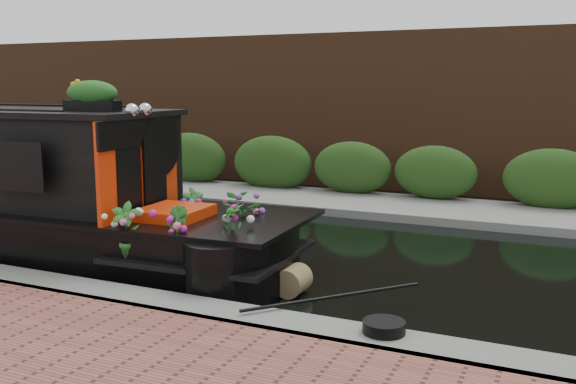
% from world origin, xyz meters
% --- Properties ---
extents(ground, '(80.00, 80.00, 0.00)m').
position_xyz_m(ground, '(0.00, 0.00, 0.00)').
color(ground, black).
rests_on(ground, ground).
extents(near_bank_coping, '(40.00, 0.60, 0.50)m').
position_xyz_m(near_bank_coping, '(0.00, -3.30, 0.00)').
color(near_bank_coping, slate).
rests_on(near_bank_coping, ground).
extents(far_bank_path, '(40.00, 2.40, 0.34)m').
position_xyz_m(far_bank_path, '(0.00, 4.20, 0.00)').
color(far_bank_path, slate).
rests_on(far_bank_path, ground).
extents(far_hedge, '(40.00, 1.10, 2.80)m').
position_xyz_m(far_hedge, '(0.00, 5.10, 0.00)').
color(far_hedge, '#224216').
rests_on(far_hedge, ground).
extents(far_brick_wall, '(40.00, 1.00, 8.00)m').
position_xyz_m(far_brick_wall, '(0.00, 7.20, 0.00)').
color(far_brick_wall, '#53301C').
rests_on(far_brick_wall, ground).
extents(rope_fender, '(0.38, 0.43, 0.38)m').
position_xyz_m(rope_fender, '(1.68, -1.82, 0.19)').
color(rope_fender, olive).
rests_on(rope_fender, ground).
extents(coiled_mooring_rope, '(0.43, 0.43, 0.12)m').
position_xyz_m(coiled_mooring_rope, '(3.29, -3.18, 0.31)').
color(coiled_mooring_rope, black).
rests_on(coiled_mooring_rope, near_bank_coping).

